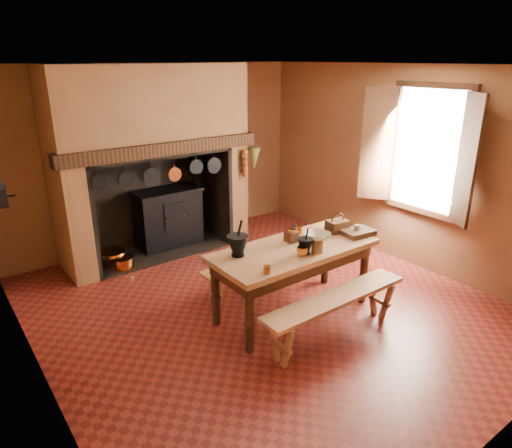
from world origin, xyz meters
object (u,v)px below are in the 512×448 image
Objects in this scene: bench_front at (335,307)px; work_table at (294,258)px; mixing_bowl at (317,236)px; wicker_basket at (337,225)px; iron_range at (168,217)px; coffee_grinder at (291,236)px.

work_table is at bearing 90.00° from bench_front.
mixing_bowl is at bearing 61.02° from bench_front.
bench_front is 1.19m from wicker_basket.
bench_front is (0.00, -0.68, -0.32)m from work_table.
wicker_basket is at bearing -70.20° from iron_range.
iron_range is at bearing 102.56° from mixing_bowl.
bench_front is 0.95m from mixing_bowl.
coffee_grinder is (0.08, 0.83, 0.53)m from bench_front.
iron_range is at bearing 116.98° from wicker_basket.
coffee_grinder is 0.68m from wicker_basket.
iron_range is 5.46× the size of mixing_bowl.
bench_front is (0.22, -3.45, -0.10)m from iron_range.
wicker_basket reaches higher than work_table.
coffee_grinder is at bearing -83.45° from iron_range.
wicker_basket reaches higher than coffee_grinder.
wicker_basket is (0.68, -0.09, 0.01)m from coffee_grinder.
work_table is (0.22, -2.77, 0.23)m from iron_range.
wicker_basket reaches higher than bench_front.
bench_front is 9.30× the size of coffee_grinder.
iron_range is at bearing 93.30° from coffee_grinder.
mixing_bowl is (0.61, -2.74, 0.40)m from iron_range.
bench_front is 6.59× the size of wicker_basket.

